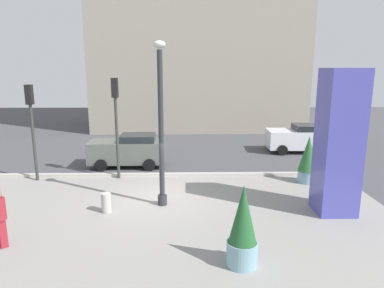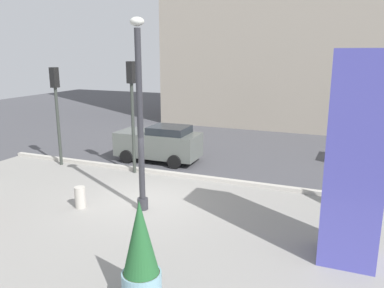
{
  "view_description": "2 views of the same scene",
  "coord_description": "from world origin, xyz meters",
  "views": [
    {
      "loc": [
        1.29,
        -13.43,
        5.27
      ],
      "look_at": [
        1.54,
        1.11,
        2.08
      ],
      "focal_mm": 32.5,
      "sensor_mm": 36.0,
      "label": 1
    },
    {
      "loc": [
        6.51,
        -11.13,
        5.18
      ],
      "look_at": [
        1.32,
        1.46,
        1.92
      ],
      "focal_mm": 35.83,
      "sensor_mm": 36.0,
      "label": 2
    }
  ],
  "objects": [
    {
      "name": "art_pillar_blue",
      "position": [
        6.77,
        -1.34,
        2.64
      ],
      "size": [
        1.35,
        1.35,
        5.27
      ],
      "primitive_type": "cube",
      "color": "#4C4CAD",
      "rests_on": "ground_plane"
    },
    {
      "name": "plaza_pavement",
      "position": [
        0.0,
        -2.0,
        0.0
      ],
      "size": [
        18.0,
        10.0,
        0.02
      ],
      "primitive_type": "cube",
      "color": "gray",
      "rests_on": "ground_plane"
    },
    {
      "name": "traffic_light_far_side",
      "position": [
        -2.0,
        2.86,
        3.24
      ],
      "size": [
        0.28,
        0.42,
        4.82
      ],
      "color": "#333833",
      "rests_on": "ground_plane"
    },
    {
      "name": "potted_plant_by_pillar",
      "position": [
        6.95,
        2.05,
        1.12
      ],
      "size": [
        0.89,
        0.89,
        2.22
      ],
      "color": "#7AA8B7",
      "rests_on": "ground_plane"
    },
    {
      "name": "curb_strip",
      "position": [
        0.0,
        3.12,
        0.08
      ],
      "size": [
        18.0,
        0.24,
        0.16
      ],
      "primitive_type": "cube",
      "color": "#B7B2A8",
      "rests_on": "ground_plane"
    },
    {
      "name": "lamp_post",
      "position": [
        0.35,
        -0.57,
        3.03
      ],
      "size": [
        0.44,
        0.44,
        6.23
      ],
      "color": "#2D2D33",
      "rests_on": "ground_plane"
    },
    {
      "name": "car_curb_east",
      "position": [
        -1.84,
        4.96,
        0.9
      ],
      "size": [
        4.07,
        2.03,
        1.77
      ],
      "color": "#565B56",
      "rests_on": "ground_plane"
    },
    {
      "name": "traffic_light_corner",
      "position": [
        -5.85,
        2.61,
        3.07
      ],
      "size": [
        0.28,
        0.42,
        4.54
      ],
      "color": "#333833",
      "rests_on": "ground_plane"
    },
    {
      "name": "concrete_bollard",
      "position": [
        -1.69,
        -1.26,
        0.38
      ],
      "size": [
        0.36,
        0.36,
        0.75
      ],
      "primitive_type": "cylinder",
      "color": "#B2ADA3",
      "rests_on": "ground_plane"
    },
    {
      "name": "ground_plane",
      "position": [
        0.0,
        4.0,
        0.0
      ],
      "size": [
        60.0,
        60.0,
        0.0
      ],
      "primitive_type": "plane",
      "color": "#47474C"
    },
    {
      "name": "potted_plant_near_right",
      "position": [
        2.79,
        -4.9,
        1.09
      ],
      "size": [
        0.85,
        0.85,
        2.3
      ],
      "color": "#7AA8B7",
      "rests_on": "ground_plane"
    }
  ]
}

